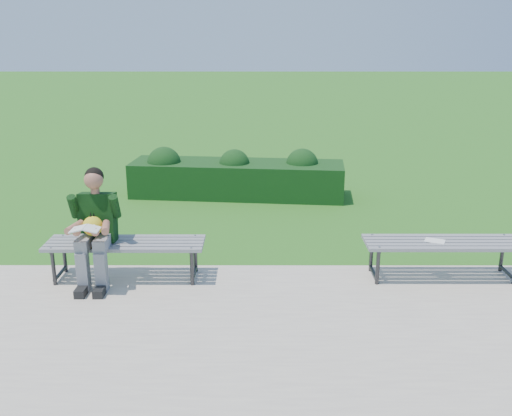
{
  "coord_description": "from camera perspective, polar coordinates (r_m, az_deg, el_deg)",
  "views": [
    {
      "loc": [
        -0.01,
        -6.51,
        2.73
      ],
      "look_at": [
        -0.02,
        -0.22,
        0.82
      ],
      "focal_mm": 40.0,
      "sensor_mm": 36.0,
      "label": 1
    }
  ],
  "objects": [
    {
      "name": "hedge",
      "position": [
        10.07,
        -2.07,
        3.21
      ],
      "size": [
        3.79,
        1.3,
        0.87
      ],
      "color": "#1C3E15",
      "rests_on": "ground"
    },
    {
      "name": "bench_right",
      "position": [
        6.91,
        18.21,
        -3.58
      ],
      "size": [
        1.8,
        0.5,
        0.46
      ],
      "color": "slate",
      "rests_on": "walkway"
    },
    {
      "name": "walkway",
      "position": [
        5.48,
        0.21,
        -12.91
      ],
      "size": [
        30.0,
        3.5,
        0.02
      ],
      "color": "#AEA895",
      "rests_on": "ground"
    },
    {
      "name": "paper_sheet",
      "position": [
        6.86,
        17.45,
        -3.15
      ],
      "size": [
        0.27,
        0.24,
        0.01
      ],
      "color": "white",
      "rests_on": "bench_right"
    },
    {
      "name": "seated_boy",
      "position": [
        6.61,
        -15.81,
        -1.55
      ],
      "size": [
        0.56,
        0.76,
        1.31
      ],
      "color": "slate",
      "rests_on": "walkway"
    },
    {
      "name": "bench_left",
      "position": [
        6.72,
        -12.93,
        -3.74
      ],
      "size": [
        1.8,
        0.5,
        0.46
      ],
      "color": "slate",
      "rests_on": "walkway"
    },
    {
      "name": "ground",
      "position": [
        7.05,
        0.18,
        -5.91
      ],
      "size": [
        80.0,
        80.0,
        0.0
      ],
      "color": "#327925",
      "rests_on": "ground"
    }
  ]
}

